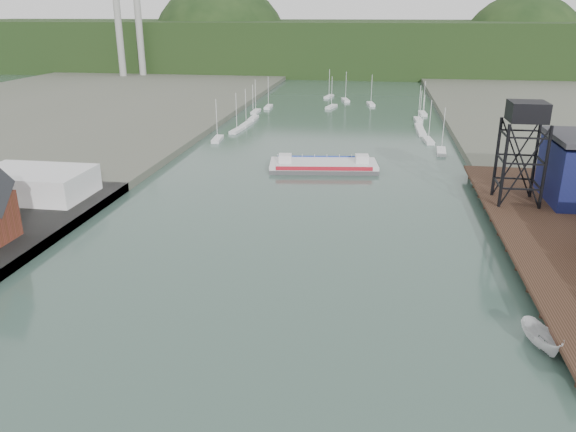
% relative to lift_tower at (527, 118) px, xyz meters
% --- Properties ---
extents(east_pier, '(14.00, 70.00, 2.45)m').
position_rel_lift_tower_xyz_m(east_pier, '(2.00, -13.00, -13.75)').
color(east_pier, black).
rests_on(east_pier, ground).
extents(white_shed, '(18.00, 12.00, 4.50)m').
position_rel_lift_tower_xyz_m(white_shed, '(-79.00, -8.00, -11.80)').
color(white_shed, silver).
rests_on(white_shed, west_quay).
extents(lift_tower, '(6.50, 6.50, 16.00)m').
position_rel_lift_tower_xyz_m(lift_tower, '(0.00, 0.00, 0.00)').
color(lift_tower, black).
rests_on(lift_tower, east_pier).
extents(marina_sailboats, '(57.71, 92.65, 0.90)m').
position_rel_lift_tower_xyz_m(marina_sailboats, '(-34.92, 80.46, -15.30)').
color(marina_sailboats, silver).
rests_on(marina_sailboats, ground).
extents(smokestacks, '(11.20, 8.20, 60.00)m').
position_rel_lift_tower_xyz_m(smokestacks, '(-141.00, 174.50, 14.35)').
color(smokestacks, '#959691').
rests_on(smokestacks, ground).
extents(distant_hills, '(500.00, 120.00, 80.00)m').
position_rel_lift_tower_xyz_m(distant_hills, '(-38.98, 243.35, -5.27)').
color(distant_hills, black).
rests_on(distant_hills, ground).
extents(chain_ferry, '(23.06, 11.61, 3.18)m').
position_rel_lift_tower_xyz_m(chain_ferry, '(-33.15, 22.34, -14.73)').
color(chain_ferry, '#474749').
rests_on(chain_ferry, ground).
extents(motorboat, '(3.97, 6.38, 2.31)m').
position_rel_lift_tower_xyz_m(motorboat, '(-5.76, -40.22, -14.49)').
color(motorboat, silver).
rests_on(motorboat, ground).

